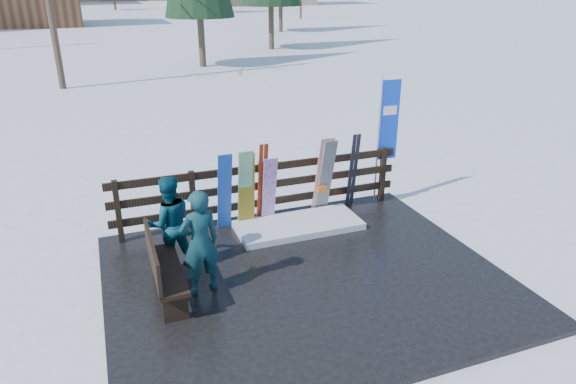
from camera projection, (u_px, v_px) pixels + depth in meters
name	position (u px, v px, depth m)	size (l,w,h in m)	color
ground	(306.00, 280.00, 8.02)	(700.00, 700.00, 0.00)	white
deck	(306.00, 278.00, 8.01)	(6.00, 5.00, 0.08)	black
fence	(262.00, 188.00, 9.64)	(5.60, 0.10, 1.15)	black
snow_patch	(299.00, 225.00, 9.52)	(2.30, 1.00, 0.12)	white
bench	(162.00, 267.00, 7.25)	(0.41, 1.50, 0.97)	black
snowboard_0	(225.00, 192.00, 9.17)	(0.25, 0.03, 1.56)	blue
snowboard_1	(245.00, 189.00, 9.29)	(0.27, 0.03, 1.54)	white
snowboard_2	(247.00, 191.00, 9.31)	(0.30, 0.03, 1.47)	yellow
snowboard_3	(269.00, 191.00, 9.47)	(0.26, 0.03, 1.36)	white
snowboard_4	(326.00, 177.00, 9.81)	(0.25, 0.03, 1.60)	black
snowboard_5	(323.00, 176.00, 9.77)	(0.28, 0.03, 1.66)	white
ski_pair_a	(262.00, 183.00, 9.45)	(0.16, 0.32, 1.60)	#B83516
ski_pair_b	(353.00, 172.00, 10.06)	(0.17, 0.23, 1.58)	black
rental_flag	(386.00, 125.00, 10.18)	(0.45, 0.04, 2.60)	silver
person_front	(200.00, 243.00, 7.31)	(0.59, 0.38, 1.60)	#15564C
person_back	(169.00, 223.00, 7.95)	(0.76, 0.59, 1.55)	#0D4356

